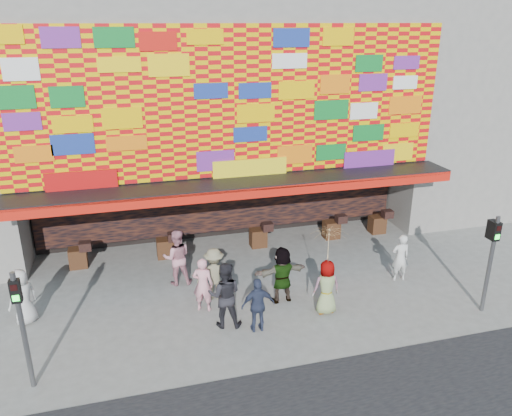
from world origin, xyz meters
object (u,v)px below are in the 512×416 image
(ped_g, at_px, (327,287))
(ped_h, at_px, (400,258))
(ped_f, at_px, (282,275))
(parasol, at_px, (329,244))
(ped_a, at_px, (23,297))
(ped_e, at_px, (258,305))
(ped_c, at_px, (225,295))
(signal_left, at_px, (21,318))
(ped_b, at_px, (203,285))
(ped_d, at_px, (214,274))
(signal_right, at_px, (492,254))
(ped_i, at_px, (177,257))

(ped_g, distance_m, ped_h, 3.33)
(ped_f, height_order, parasol, parasol)
(ped_a, xyz_separation_m, ped_e, (6.26, -2.10, -0.04))
(ped_c, bearing_deg, ped_a, -1.15)
(ped_f, bearing_deg, signal_left, 13.52)
(ped_c, distance_m, ped_g, 2.99)
(ped_b, bearing_deg, ped_d, -104.27)
(ped_f, relative_size, ped_h, 1.10)
(signal_left, relative_size, ped_a, 1.80)
(ped_b, height_order, ped_e, ped_b)
(signal_right, height_order, ped_b, signal_right)
(ped_g, relative_size, parasol, 0.85)
(ped_a, height_order, ped_g, ped_a)
(ped_d, relative_size, ped_f, 0.94)
(ped_i, bearing_deg, signal_left, 50.51)
(ped_g, bearing_deg, ped_i, -34.55)
(ped_a, xyz_separation_m, parasol, (8.42, -1.73, 1.36))
(signal_left, relative_size, ped_h, 1.86)
(ped_h, bearing_deg, signal_left, 17.45)
(ped_b, bearing_deg, signal_right, -172.33)
(ped_h, bearing_deg, ped_f, 8.59)
(ped_f, bearing_deg, parasol, 133.55)
(signal_left, height_order, ped_c, signal_left)
(ped_g, relative_size, ped_h, 1.03)
(ped_c, height_order, ped_f, ped_c)
(ped_a, distance_m, ped_b, 5.02)
(ped_a, height_order, ped_c, ped_c)
(ped_b, height_order, ped_c, ped_c)
(ped_d, distance_m, parasol, 3.69)
(signal_right, bearing_deg, ped_e, 173.33)
(signal_right, distance_m, parasol, 4.68)
(ped_f, xyz_separation_m, ped_i, (-2.93, 1.92, 0.05))
(ped_h, bearing_deg, signal_right, 126.56)
(ped_b, height_order, ped_h, ped_b)
(signal_left, bearing_deg, ped_e, 7.79)
(ped_b, xyz_separation_m, ped_g, (3.44, -1.08, -0.01))
(ped_g, bearing_deg, ped_d, -27.66)
(ped_b, distance_m, ped_e, 1.93)
(ped_i, bearing_deg, ped_d, 133.44)
(ped_e, height_order, ped_h, ped_h)
(ped_i, height_order, parasol, parasol)
(ped_b, bearing_deg, signal_left, 49.91)
(ped_c, height_order, ped_d, ped_c)
(ped_b, distance_m, parasol, 3.85)
(ped_a, height_order, ped_e, ped_a)
(ped_b, relative_size, ped_c, 0.87)
(ped_b, bearing_deg, ped_c, 138.78)
(ped_d, distance_m, ped_f, 2.07)
(ped_h, relative_size, ped_i, 0.86)
(ped_c, xyz_separation_m, ped_d, (-0.01, 1.54, -0.14))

